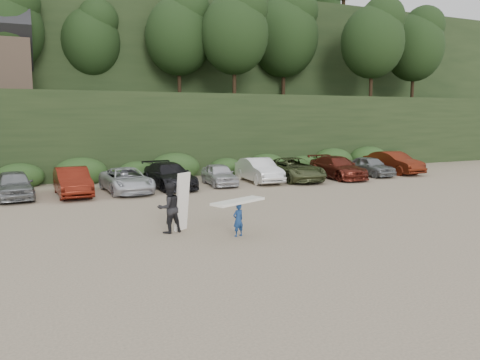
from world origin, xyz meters
name	(u,v)px	position (x,y,z in m)	size (l,w,h in m)	color
ground	(255,220)	(0.00, 0.00, 0.00)	(120.00, 120.00, 0.00)	tan
hillside_backdrop	(107,52)	(-0.26, 35.93, 11.22)	(90.00, 41.50, 28.00)	black
parked_cars	(153,177)	(-1.88, 9.91, 0.75)	(39.49, 5.94, 1.65)	silver
child_surfer	(238,212)	(-1.71, -2.08, 0.91)	(2.30, 1.43, 1.34)	navy
adult_surfer	(170,207)	(-3.79, -0.52, 0.96)	(1.42, 0.89, 2.24)	black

